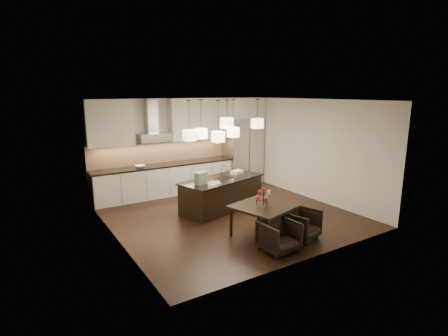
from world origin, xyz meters
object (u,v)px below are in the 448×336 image
refrigerator (243,151)px  dining_table (263,221)px  island_body (222,194)px  armchair_right (301,224)px  armchair_left (279,236)px

refrigerator → dining_table: bearing=-119.5°
refrigerator → island_body: size_ratio=0.97×
refrigerator → armchair_right: (-1.62, -4.39, -0.76)m
island_body → armchair_right: bearing=-96.3°
dining_table → armchair_right: dining_table is taller
island_body → armchair_right: (0.38, -2.47, -0.08)m
island_body → dining_table: size_ratio=1.99×
island_body → armchair_left: 2.71m
dining_table → armchair_right: size_ratio=1.62×
island_body → armchair_right: island_body is taller
dining_table → island_body: bearing=69.7°
armchair_right → island_body: bearing=82.1°
armchair_left → armchair_right: armchair_right is taller
island_body → armchair_left: bearing=-113.1°
island_body → dining_table: bearing=-110.4°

